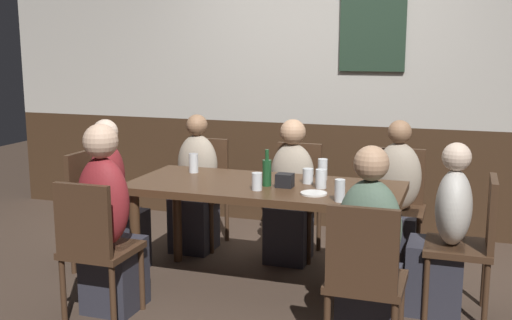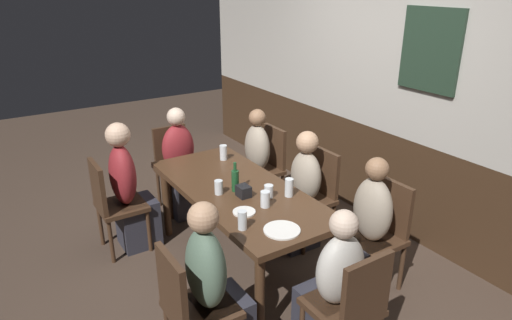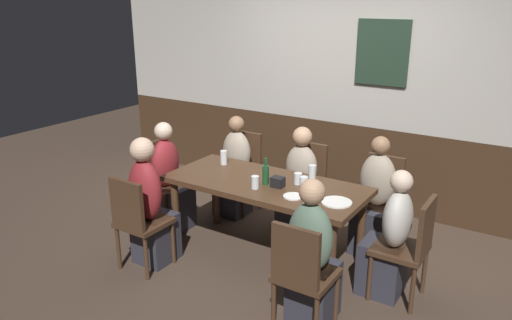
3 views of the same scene
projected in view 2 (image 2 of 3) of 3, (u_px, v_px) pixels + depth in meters
ground_plane at (240, 265)px, 3.93m from camera, size 12.00×12.00×0.00m
wall_back at (387, 94)px, 4.27m from camera, size 6.40×0.13×2.60m
dining_table at (238, 197)px, 3.69m from camera, size 1.82×0.80×0.74m
chair_right_near at (190, 305)px, 2.71m from camera, size 0.40×0.40×0.88m
chair_mid_far at (315, 191)px, 4.15m from camera, size 0.40×0.40×0.88m
chair_head_east at (351, 305)px, 2.71m from camera, size 0.40×0.40×0.88m
chair_head_west at (175, 163)px, 4.78m from camera, size 0.40×0.40×0.88m
chair_left_far at (266, 163)px, 4.78m from camera, size 0.40×0.40×0.88m
chair_right_far at (381, 229)px, 3.53m from camera, size 0.40×0.40×0.88m
chair_left_near at (112, 202)px, 3.96m from camera, size 0.40×0.40×0.88m
person_right_near at (214, 297)px, 2.80m from camera, size 0.34×0.37×1.15m
person_mid_far at (301, 199)px, 4.09m from camera, size 0.34×0.37×1.10m
person_head_east at (332, 296)px, 2.86m from camera, size 0.37×0.34×1.08m
person_head_west at (181, 170)px, 4.66m from camera, size 0.37×0.34×1.13m
person_left_far at (253, 170)px, 4.71m from camera, size 0.34×0.37×1.11m
person_right_far at (365, 238)px, 3.46m from camera, size 0.34×0.37×1.12m
person_left_near at (130, 195)px, 4.04m from camera, size 0.34×0.37×1.20m
pint_glass_pale at (269, 192)px, 3.49m from camera, size 0.07×0.07×0.10m
beer_glass_tall at (265, 200)px, 3.34m from camera, size 0.07×0.07×0.12m
tumbler_short at (219, 188)px, 3.54m from camera, size 0.07×0.07×0.11m
tumbler_water at (223, 153)px, 4.21m from camera, size 0.07×0.07×0.14m
beer_glass_half at (242, 221)px, 3.04m from camera, size 0.06×0.06×0.14m
highball_clear at (289, 188)px, 3.50m from camera, size 0.07×0.07×0.15m
beer_bottle_green at (235, 180)px, 3.57m from camera, size 0.06×0.06×0.24m
plate_white_large at (282, 230)px, 3.04m from camera, size 0.25×0.25×0.01m
plate_white_small at (244, 212)px, 3.27m from camera, size 0.17×0.17×0.01m
condiment_caddy at (244, 191)px, 3.50m from camera, size 0.11×0.09×0.09m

